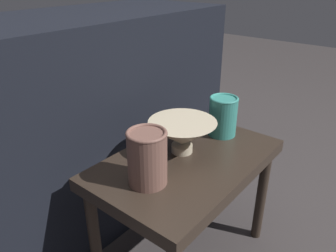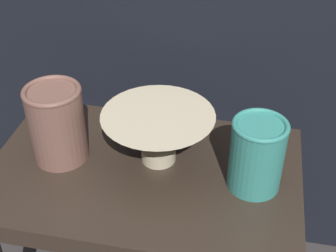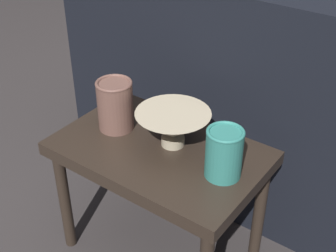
# 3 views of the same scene
# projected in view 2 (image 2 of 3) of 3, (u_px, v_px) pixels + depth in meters

# --- Properties ---
(table) EXTENTS (0.59, 0.38, 0.42)m
(table) POSITION_uv_depth(u_px,v_px,m) (145.00, 191.00, 0.92)
(table) COLOR #2D231C
(table) RESTS_ON ground_plane
(couch_backdrop) EXTENTS (1.23, 0.50, 0.80)m
(couch_backdrop) POSITION_uv_depth(u_px,v_px,m) (187.00, 56.00, 1.30)
(couch_backdrop) COLOR black
(couch_backdrop) RESTS_ON ground_plane
(bowl) EXTENTS (0.21, 0.21, 0.10)m
(bowl) POSITION_uv_depth(u_px,v_px,m) (158.00, 133.00, 0.88)
(bowl) COLOR #C1B293
(bowl) RESTS_ON table
(vase_textured_left) EXTENTS (0.11, 0.11, 0.15)m
(vase_textured_left) POSITION_uv_depth(u_px,v_px,m) (57.00, 123.00, 0.88)
(vase_textured_left) COLOR brown
(vase_textured_left) RESTS_ON table
(vase_colorful_right) EXTENTS (0.10, 0.10, 0.14)m
(vase_colorful_right) POSITION_uv_depth(u_px,v_px,m) (257.00, 154.00, 0.82)
(vase_colorful_right) COLOR teal
(vase_colorful_right) RESTS_ON table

